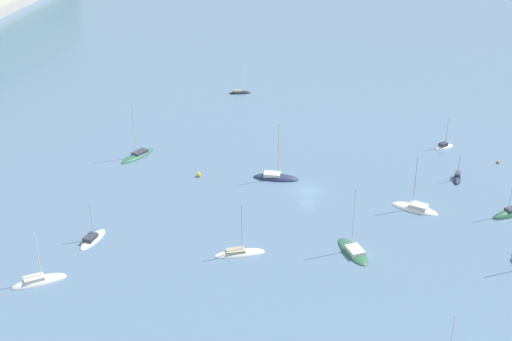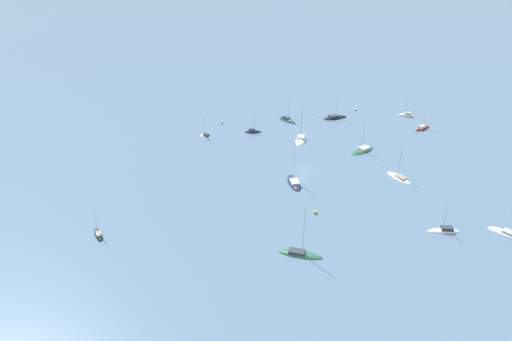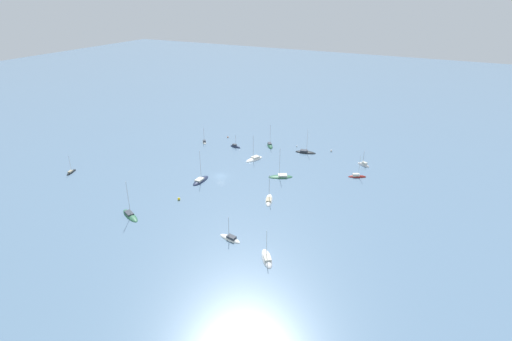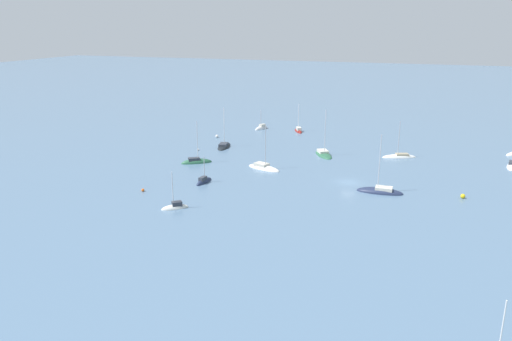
{
  "view_description": "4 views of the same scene",
  "coord_description": "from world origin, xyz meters",
  "px_view_note": "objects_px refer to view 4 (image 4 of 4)",
  "views": [
    {
      "loc": [
        -111.41,
        -9.93,
        57.67
      ],
      "look_at": [
        2.02,
        9.63,
        2.34
      ],
      "focal_mm": 50.0,
      "sensor_mm": 36.0,
      "label": 1
    },
    {
      "loc": [
        29.67,
        110.03,
        59.2
      ],
      "look_at": [
        13.3,
        5.21,
        3.73
      ],
      "focal_mm": 35.0,
      "sensor_mm": 36.0,
      "label": 2
    },
    {
      "loc": [
        -67.75,
        105.3,
        59.56
      ],
      "look_at": [
        -9.77,
        -7.71,
        1.08
      ],
      "focal_mm": 28.0,
      "sensor_mm": 36.0,
      "label": 3
    },
    {
      "loc": [
        92.22,
        13.32,
        29.69
      ],
      "look_at": [
        2.7,
        -17.97,
        1.38
      ],
      "focal_mm": 35.0,
      "sensor_mm": 36.0,
      "label": 4
    }
  ],
  "objects_px": {
    "sailboat_4": "(512,166)",
    "mooring_buoy_1": "(217,136)",
    "sailboat_5": "(175,208)",
    "mooring_buoy_2": "(198,150)",
    "sailboat_11": "(298,131)",
    "sailboat_2": "(264,168)",
    "mooring_buoy_3": "(143,190)",
    "sailboat_10": "(204,182)",
    "sailboat_3": "(224,146)",
    "sailboat_12": "(261,129)",
    "mooring_buoy_0": "(463,196)",
    "sailboat_9": "(196,162)",
    "sailboat_1": "(380,192)",
    "sailboat_7": "(399,157)",
    "sailboat_13": "(324,154)"
  },
  "relations": [
    {
      "from": "sailboat_5",
      "to": "sailboat_2",
      "type": "bearing_deg",
      "value": -143.26
    },
    {
      "from": "sailboat_1",
      "to": "mooring_buoy_1",
      "type": "bearing_deg",
      "value": -35.22
    },
    {
      "from": "sailboat_1",
      "to": "mooring_buoy_3",
      "type": "distance_m",
      "value": 43.19
    },
    {
      "from": "sailboat_12",
      "to": "mooring_buoy_0",
      "type": "distance_m",
      "value": 68.47
    },
    {
      "from": "sailboat_4",
      "to": "sailboat_11",
      "type": "xyz_separation_m",
      "value": [
        -19.99,
        -52.17,
        0.04
      ]
    },
    {
      "from": "mooring_buoy_0",
      "to": "sailboat_10",
      "type": "bearing_deg",
      "value": -81.69
    },
    {
      "from": "sailboat_11",
      "to": "mooring_buoy_0",
      "type": "relative_size",
      "value": 10.34
    },
    {
      "from": "sailboat_12",
      "to": "sailboat_5",
      "type": "bearing_deg",
      "value": 29.62
    },
    {
      "from": "sailboat_11",
      "to": "mooring_buoy_2",
      "type": "relative_size",
      "value": 16.39
    },
    {
      "from": "mooring_buoy_1",
      "to": "mooring_buoy_3",
      "type": "relative_size",
      "value": 1.46
    },
    {
      "from": "sailboat_4",
      "to": "mooring_buoy_1",
      "type": "relative_size",
      "value": 8.8
    },
    {
      "from": "sailboat_11",
      "to": "mooring_buoy_3",
      "type": "distance_m",
      "value": 61.51
    },
    {
      "from": "sailboat_10",
      "to": "sailboat_4",
      "type": "bearing_deg",
      "value": -53.9
    },
    {
      "from": "sailboat_12",
      "to": "sailboat_13",
      "type": "xyz_separation_m",
      "value": [
        22.98,
        23.01,
        0.0
      ]
    },
    {
      "from": "sailboat_4",
      "to": "mooring_buoy_3",
      "type": "relative_size",
      "value": 12.84
    },
    {
      "from": "sailboat_9",
      "to": "sailboat_13",
      "type": "height_order",
      "value": "sailboat_13"
    },
    {
      "from": "sailboat_1",
      "to": "sailboat_10",
      "type": "height_order",
      "value": "sailboat_1"
    },
    {
      "from": "sailboat_4",
      "to": "mooring_buoy_0",
      "type": "bearing_deg",
      "value": -13.71
    },
    {
      "from": "sailboat_5",
      "to": "sailboat_10",
      "type": "xyz_separation_m",
      "value": [
        -14.23,
        -1.39,
        -0.02
      ]
    },
    {
      "from": "sailboat_2",
      "to": "mooring_buoy_3",
      "type": "height_order",
      "value": "sailboat_2"
    },
    {
      "from": "sailboat_4",
      "to": "mooring_buoy_2",
      "type": "height_order",
      "value": "sailboat_4"
    },
    {
      "from": "sailboat_3",
      "to": "sailboat_11",
      "type": "xyz_separation_m",
      "value": [
        -23.81,
        12.8,
        0.05
      ]
    },
    {
      "from": "sailboat_5",
      "to": "sailboat_9",
      "type": "xyz_separation_m",
      "value": [
        -26.36,
        -8.87,
        -0.03
      ]
    },
    {
      "from": "sailboat_11",
      "to": "mooring_buoy_0",
      "type": "distance_m",
      "value": 60.86
    },
    {
      "from": "sailboat_9",
      "to": "mooring_buoy_1",
      "type": "relative_size",
      "value": 12.71
    },
    {
      "from": "sailboat_9",
      "to": "sailboat_11",
      "type": "height_order",
      "value": "sailboat_9"
    },
    {
      "from": "sailboat_1",
      "to": "sailboat_2",
      "type": "bearing_deg",
      "value": -17.95
    },
    {
      "from": "sailboat_4",
      "to": "mooring_buoy_0",
      "type": "height_order",
      "value": "sailboat_4"
    },
    {
      "from": "sailboat_3",
      "to": "sailboat_9",
      "type": "distance_m",
      "value": 15.55
    },
    {
      "from": "sailboat_7",
      "to": "sailboat_12",
      "type": "xyz_separation_m",
      "value": [
        -19.49,
        -39.81,
        0.04
      ]
    },
    {
      "from": "sailboat_2",
      "to": "mooring_buoy_2",
      "type": "bearing_deg",
      "value": 175.46
    },
    {
      "from": "sailboat_9",
      "to": "sailboat_1",
      "type": "bearing_deg",
      "value": -44.08
    },
    {
      "from": "sailboat_10",
      "to": "mooring_buoy_0",
      "type": "distance_m",
      "value": 47.2
    },
    {
      "from": "mooring_buoy_0",
      "to": "sailboat_3",
      "type": "bearing_deg",
      "value": -111.07
    },
    {
      "from": "sailboat_5",
      "to": "mooring_buoy_2",
      "type": "relative_size",
      "value": 13.79
    },
    {
      "from": "sailboat_4",
      "to": "sailboat_9",
      "type": "distance_m",
      "value": 67.83
    },
    {
      "from": "sailboat_7",
      "to": "mooring_buoy_2",
      "type": "relative_size",
      "value": 17.81
    },
    {
      "from": "sailboat_10",
      "to": "mooring_buoy_3",
      "type": "bearing_deg",
      "value": 143.18
    },
    {
      "from": "sailboat_3",
      "to": "sailboat_4",
      "type": "distance_m",
      "value": 65.09
    },
    {
      "from": "sailboat_2",
      "to": "sailboat_10",
      "type": "distance_m",
      "value": 15.05
    },
    {
      "from": "sailboat_12",
      "to": "mooring_buoy_0",
      "type": "xyz_separation_m",
      "value": [
        44.26,
        52.24,
        0.29
      ]
    },
    {
      "from": "sailboat_5",
      "to": "sailboat_11",
      "type": "xyz_separation_m",
      "value": [
        -65.72,
        3.97,
        0.02
      ]
    },
    {
      "from": "sailboat_5",
      "to": "sailboat_13",
      "type": "height_order",
      "value": "sailboat_13"
    },
    {
      "from": "sailboat_10",
      "to": "sailboat_12",
      "type": "relative_size",
      "value": 0.93
    },
    {
      "from": "mooring_buoy_3",
      "to": "sailboat_2",
      "type": "bearing_deg",
      "value": 142.86
    },
    {
      "from": "sailboat_11",
      "to": "mooring_buoy_2",
      "type": "height_order",
      "value": "sailboat_11"
    },
    {
      "from": "sailboat_5",
      "to": "mooring_buoy_1",
      "type": "height_order",
      "value": "sailboat_5"
    },
    {
      "from": "sailboat_2",
      "to": "mooring_buoy_0",
      "type": "xyz_separation_m",
      "value": [
        6.0,
        38.82,
        0.3
      ]
    },
    {
      "from": "sailboat_9",
      "to": "sailboat_3",
      "type": "bearing_deg",
      "value": 55.52
    },
    {
      "from": "sailboat_4",
      "to": "mooring_buoy_1",
      "type": "bearing_deg",
      "value": -84.02
    }
  ]
}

